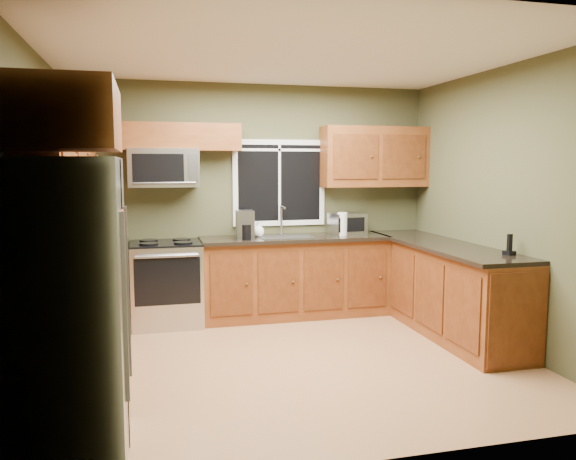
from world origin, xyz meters
name	(u,v)px	position (x,y,z in m)	size (l,w,h in m)	color
floor	(292,361)	(0.00, 0.00, 0.00)	(4.20, 4.20, 0.00)	#9F6E46
ceiling	(292,54)	(0.00, 0.00, 2.70)	(4.20, 4.20, 0.00)	white
back_wall	(254,200)	(0.00, 1.80, 1.35)	(4.20, 4.20, 0.00)	#434428
front_wall	(371,237)	(0.00, -1.80, 1.35)	(4.20, 4.20, 0.00)	#434428
left_wall	(34,217)	(-2.10, 0.00, 1.35)	(3.60, 3.60, 0.00)	#434428
right_wall	(502,208)	(2.10, 0.00, 1.35)	(3.60, 3.60, 0.00)	#434428
window	(279,183)	(0.30, 1.78, 1.55)	(1.12, 0.03, 1.02)	white
base_cabinets_left	(85,311)	(-1.80, 0.48, 0.45)	(0.60, 2.65, 0.90)	brown
countertop_left	(86,260)	(-1.78, 0.48, 0.92)	(0.65, 2.65, 0.04)	black
base_cabinets_back	(294,278)	(0.42, 1.50, 0.45)	(2.17, 0.60, 0.90)	brown
countertop_back	(295,238)	(0.42, 1.48, 0.92)	(2.17, 0.65, 0.04)	black
base_cabinets_peninsula	(443,289)	(1.80, 0.54, 0.45)	(0.60, 2.52, 0.90)	brown
countertop_peninsula	(442,245)	(1.78, 0.55, 0.92)	(0.65, 2.50, 0.04)	black
upper_cabinets_left	(62,153)	(-1.94, 0.48, 1.86)	(0.33, 2.65, 0.72)	brown
upper_cabinets_back_left	(181,137)	(-0.85, 1.64, 2.07)	(1.30, 0.33, 0.30)	brown
upper_cabinets_back_right	(375,157)	(1.45, 1.64, 1.86)	(1.30, 0.33, 0.72)	brown
upper_cabinet_over_fridge	(51,116)	(-1.74, -1.30, 2.03)	(0.72, 0.90, 0.38)	brown
refrigerator	(61,311)	(-1.74, -1.30, 0.90)	(0.74, 0.90, 1.80)	#B7B7BC
range	(167,283)	(-1.05, 1.47, 0.47)	(0.76, 0.69, 0.94)	#B7B7BC
microwave	(164,168)	(-1.05, 1.61, 1.73)	(0.76, 0.41, 0.42)	#B7B7BC
sink	(285,235)	(0.30, 1.49, 0.95)	(0.60, 0.42, 0.36)	slate
toaster_oven	(347,223)	(1.09, 1.58, 1.06)	(0.43, 0.36, 0.25)	#B7B7BC
coffee_maker	(245,226)	(-0.18, 1.39, 1.09)	(0.21, 0.27, 0.32)	slate
kettle	(247,227)	(-0.12, 1.65, 1.05)	(0.15, 0.15, 0.24)	#B7B7BC
paper_towel_roll	(342,224)	(0.98, 1.45, 1.07)	(0.15, 0.15, 0.30)	white
soap_bottle_a	(246,225)	(-0.15, 1.50, 1.09)	(0.11, 0.11, 0.29)	red
soap_bottle_c	(258,229)	(0.00, 1.57, 1.03)	(0.14, 0.14, 0.18)	white
cordless_phone	(509,249)	(1.98, -0.31, 1.00)	(0.10, 0.10, 0.19)	black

